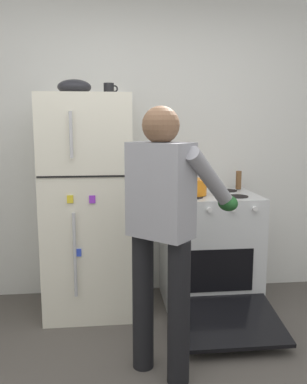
{
  "coord_description": "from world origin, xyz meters",
  "views": [
    {
      "loc": [
        -0.35,
        -1.68,
        1.5
      ],
      "look_at": [
        -0.02,
        1.32,
        1.0
      ],
      "focal_mm": 38.41,
      "sensor_mm": 36.0,
      "label": 1
    }
  ],
  "objects": [
    {
      "name": "stove_range",
      "position": [
        0.48,
        1.55,
        0.46
      ],
      "size": [
        0.76,
        1.23,
        0.94
      ],
      "color": "silver",
      "rests_on": "ground"
    },
    {
      "name": "person_cook",
      "position": [
        -0.03,
        0.62,
        0.96
      ],
      "size": [
        0.71,
        0.75,
        1.6
      ],
      "color": "black",
      "rests_on": "ground"
    },
    {
      "name": "pepper_mill",
      "position": [
        0.78,
        1.77,
        1.02
      ],
      "size": [
        0.05,
        0.05,
        0.16
      ],
      "primitive_type": "cylinder",
      "color": "brown",
      "rests_on": "stove_range"
    },
    {
      "name": "red_pot",
      "position": [
        0.32,
        1.52,
        1.0
      ],
      "size": [
        0.32,
        0.22,
        0.13
      ],
      "color": "orange",
      "rests_on": "stove_range"
    },
    {
      "name": "kitchen_wall_back",
      "position": [
        0.0,
        1.95,
        1.35
      ],
      "size": [
        6.0,
        0.1,
        2.7
      ],
      "primitive_type": "cube",
      "color": "silver",
      "rests_on": "ground"
    },
    {
      "name": "refrigerator",
      "position": [
        -0.51,
        1.57,
        0.86
      ],
      "size": [
        0.68,
        0.72,
        1.72
      ],
      "color": "silver",
      "rests_on": "ground"
    },
    {
      "name": "coffee_mug",
      "position": [
        -0.33,
        1.62,
        1.77
      ],
      "size": [
        0.11,
        0.08,
        0.1
      ],
      "color": "black",
      "rests_on": "refrigerator"
    },
    {
      "name": "mixing_bowl",
      "position": [
        -0.59,
        1.57,
        1.78
      ],
      "size": [
        0.25,
        0.25,
        0.11
      ],
      "primitive_type": "ellipsoid",
      "color": "black",
      "rests_on": "refrigerator"
    }
  ]
}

